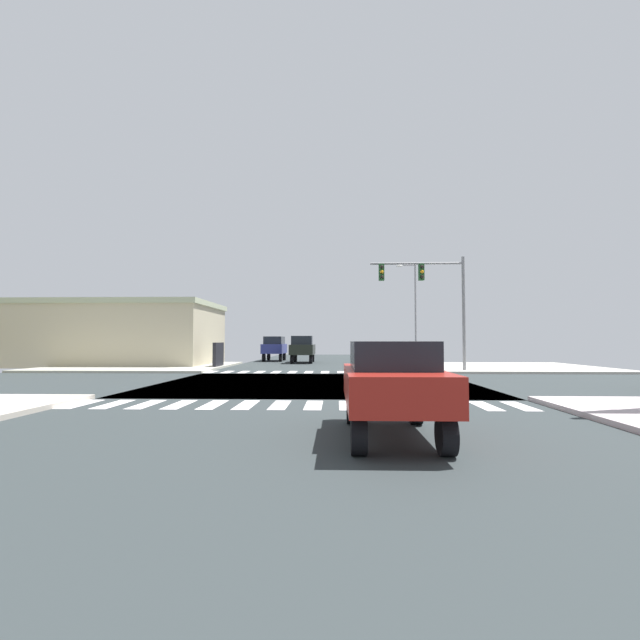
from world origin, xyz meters
name	(u,v)px	position (x,y,z in m)	size (l,w,h in m)	color
ground	(316,383)	(0.00, 0.00, -0.03)	(90.00, 90.00, 0.05)	#2C3234
sidewalk_corner_ne	(508,367)	(13.00, 12.00, 0.07)	(12.00, 12.00, 0.14)	#B2ADA3
sidewalk_corner_nw	(143,366)	(-13.00, 12.00, 0.07)	(12.00, 12.00, 0.14)	#AEAB9C
crosswalk_near	(297,405)	(-0.25, -7.30, 0.00)	(13.50, 2.00, 0.01)	white
crosswalk_far	(317,372)	(-0.25, 7.30, 0.00)	(13.50, 2.00, 0.01)	white
traffic_signal_mast	(428,287)	(6.62, 7.52, 5.20)	(5.80, 0.55, 7.10)	gray
street_lamp	(413,304)	(7.82, 20.45, 5.21)	(1.78, 0.32, 8.81)	gray
bank_building	(114,334)	(-16.60, 14.91, 2.48)	(17.23, 9.36, 4.94)	#BBB091
suv_crossing_1	(274,346)	(-5.00, 23.36, 1.39)	(1.96, 4.60, 2.34)	black
sedan_trailing_4	(391,380)	(2.00, -11.80, 1.12)	(1.80, 4.30, 1.88)	black
pickup_middle_1	(303,348)	(-2.00, 19.52, 1.29)	(2.00, 5.10, 2.35)	black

